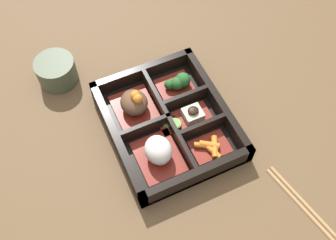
{
  "coord_description": "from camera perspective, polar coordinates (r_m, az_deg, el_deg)",
  "views": [
    {
      "loc": [
        -0.35,
        0.16,
        0.66
      ],
      "look_at": [
        0.0,
        0.0,
        0.03
      ],
      "focal_mm": 42.0,
      "sensor_mm": 36.0,
      "label": 1
    }
  ],
  "objects": [
    {
      "name": "ground_plane",
      "position": [
        0.77,
        -0.0,
        -0.97
      ],
      "size": [
        3.0,
        3.0,
        0.0
      ],
      "primitive_type": "plane",
      "color": "brown"
    },
    {
      "name": "bowl_carrots",
      "position": [
        0.73,
        6.16,
        -3.91
      ],
      "size": [
        0.06,
        0.07,
        0.02
      ],
      "color": "maroon",
      "rests_on": "bento_base"
    },
    {
      "name": "bowl_rice",
      "position": [
        0.7,
        -1.4,
        -4.62
      ],
      "size": [
        0.1,
        0.08,
        0.05
      ],
      "color": "maroon",
      "rests_on": "bento_base"
    },
    {
      "name": "bowl_pickles",
      "position": [
        0.75,
        0.6,
        -0.67
      ],
      "size": [
        0.04,
        0.04,
        0.01
      ],
      "color": "maroon",
      "rests_on": "bento_base"
    },
    {
      "name": "bowl_greens",
      "position": [
        0.8,
        1.44,
        5.33
      ],
      "size": [
        0.07,
        0.07,
        0.04
      ],
      "color": "maroon",
      "rests_on": "bento_base"
    },
    {
      "name": "bowl_tofu",
      "position": [
        0.76,
        3.61,
        0.71
      ],
      "size": [
        0.05,
        0.07,
        0.03
      ],
      "color": "maroon",
      "rests_on": "bento_base"
    },
    {
      "name": "bowl_stew",
      "position": [
        0.76,
        -4.9,
        2.4
      ],
      "size": [
        0.1,
        0.08,
        0.06
      ],
      "color": "maroon",
      "rests_on": "bento_base"
    },
    {
      "name": "bento_rim",
      "position": [
        0.75,
        0.19,
        -0.09
      ],
      "size": [
        0.26,
        0.22,
        0.04
      ],
      "color": "black",
      "rests_on": "ground_plane"
    },
    {
      "name": "bento_base",
      "position": [
        0.76,
        -0.0,
        -0.78
      ],
      "size": [
        0.26,
        0.22,
        0.01
      ],
      "color": "black",
      "rests_on": "ground_plane"
    },
    {
      "name": "tea_cup",
      "position": [
        0.84,
        -15.92,
        6.9
      ],
      "size": [
        0.08,
        0.08,
        0.05
      ],
      "color": "#424C38",
      "rests_on": "ground_plane"
    },
    {
      "name": "chopsticks",
      "position": [
        0.74,
        20.06,
        -12.5
      ],
      "size": [
        0.21,
        0.06,
        0.01
      ],
      "color": "#A87F51",
      "rests_on": "ground_plane"
    }
  ]
}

